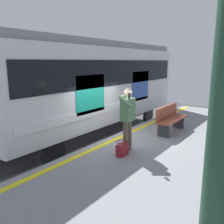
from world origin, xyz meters
TOP-DOWN VIEW (x-y plane):
  - ground_plane at (0.00, 0.00)m, footprint 24.21×24.21m
  - platform at (0.00, 2.46)m, footprint 13.23×4.93m
  - safety_line at (0.00, 0.30)m, footprint 12.96×0.16m
  - track_rail_near at (0.00, -1.35)m, footprint 17.20×0.08m
  - track_rail_far at (0.00, -2.79)m, footprint 17.20×0.08m
  - train_carriage at (-1.39, -2.06)m, footprint 9.32×2.83m
  - passenger at (0.80, 1.09)m, footprint 0.57×0.55m
  - handbag at (1.18, 1.18)m, footprint 0.34×0.31m
  - bench at (-1.53, 1.35)m, footprint 1.62×0.44m

SIDE VIEW (x-z plane):
  - ground_plane at x=0.00m, z-range 0.00..0.00m
  - track_rail_near at x=0.00m, z-range 0.00..0.16m
  - track_rail_far at x=0.00m, z-range 0.00..0.16m
  - platform at x=0.00m, z-range 0.00..0.86m
  - safety_line at x=0.00m, z-range 0.86..0.87m
  - handbag at x=1.18m, z-range 0.85..1.22m
  - bench at x=-1.53m, z-range 0.90..1.80m
  - passenger at x=0.80m, z-range 1.01..2.70m
  - train_carriage at x=-1.39m, z-range 0.54..4.35m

